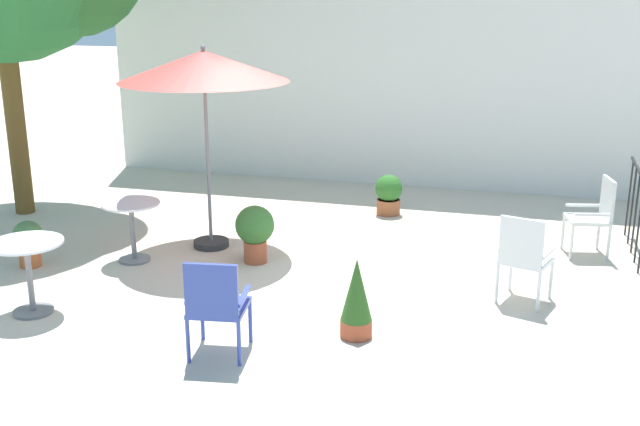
{
  "coord_description": "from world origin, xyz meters",
  "views": [
    {
      "loc": [
        2.16,
        -7.68,
        3.12
      ],
      "look_at": [
        0.0,
        0.14,
        0.71
      ],
      "focal_mm": 42.82,
      "sensor_mm": 36.0,
      "label": 1
    }
  ],
  "objects_px": {
    "patio_chair_0": "(596,212)",
    "patio_umbrella_0": "(204,68)",
    "potted_plant_0": "(389,193)",
    "potted_plant_1": "(255,230)",
    "cafe_table_1": "(132,221)",
    "potted_plant_3": "(356,299)",
    "patio_chair_1": "(216,302)",
    "cafe_table_0": "(28,264)",
    "potted_plant_2": "(28,241)",
    "patio_chair_2": "(524,254)"
  },
  "relations": [
    {
      "from": "patio_chair_0",
      "to": "potted_plant_2",
      "type": "bearing_deg",
      "value": -161.16
    },
    {
      "from": "patio_chair_0",
      "to": "patio_chair_1",
      "type": "bearing_deg",
      "value": -132.18
    },
    {
      "from": "cafe_table_1",
      "to": "potted_plant_1",
      "type": "bearing_deg",
      "value": 13.65
    },
    {
      "from": "cafe_table_1",
      "to": "potted_plant_2",
      "type": "bearing_deg",
      "value": -155.6
    },
    {
      "from": "cafe_table_1",
      "to": "potted_plant_1",
      "type": "relative_size",
      "value": 1.04
    },
    {
      "from": "patio_umbrella_0",
      "to": "potted_plant_3",
      "type": "xyz_separation_m",
      "value": [
        2.31,
        -2.01,
        -1.83
      ]
    },
    {
      "from": "patio_chair_0",
      "to": "cafe_table_1",
      "type": "bearing_deg",
      "value": -162.35
    },
    {
      "from": "patio_chair_1",
      "to": "potted_plant_1",
      "type": "xyz_separation_m",
      "value": [
        -0.51,
        2.35,
        -0.11
      ]
    },
    {
      "from": "potted_plant_0",
      "to": "potted_plant_1",
      "type": "relative_size",
      "value": 0.84
    },
    {
      "from": "cafe_table_1",
      "to": "potted_plant_3",
      "type": "distance_m",
      "value": 3.25
    },
    {
      "from": "patio_chair_2",
      "to": "patio_chair_0",
      "type": "bearing_deg",
      "value": 65.51
    },
    {
      "from": "patio_chair_0",
      "to": "patio_chair_1",
      "type": "relative_size",
      "value": 1.04
    },
    {
      "from": "patio_chair_0",
      "to": "potted_plant_0",
      "type": "relative_size",
      "value": 1.65
    },
    {
      "from": "patio_chair_2",
      "to": "potted_plant_1",
      "type": "relative_size",
      "value": 1.37
    },
    {
      "from": "patio_umbrella_0",
      "to": "patio_chair_0",
      "type": "bearing_deg",
      "value": 11.66
    },
    {
      "from": "patio_chair_0",
      "to": "potted_plant_0",
      "type": "height_order",
      "value": "patio_chair_0"
    },
    {
      "from": "potted_plant_2",
      "to": "potted_plant_3",
      "type": "xyz_separation_m",
      "value": [
        4.06,
        -0.8,
        0.07
      ]
    },
    {
      "from": "patio_chair_1",
      "to": "patio_chair_2",
      "type": "bearing_deg",
      "value": 37.2
    },
    {
      "from": "patio_chair_0",
      "to": "patio_umbrella_0",
      "type": "bearing_deg",
      "value": -168.34
    },
    {
      "from": "patio_chair_2",
      "to": "potted_plant_2",
      "type": "relative_size",
      "value": 1.72
    },
    {
      "from": "patio_chair_2",
      "to": "cafe_table_1",
      "type": "bearing_deg",
      "value": 178.87
    },
    {
      "from": "patio_chair_1",
      "to": "potted_plant_3",
      "type": "distance_m",
      "value": 1.3
    },
    {
      "from": "cafe_table_0",
      "to": "potted_plant_0",
      "type": "relative_size",
      "value": 1.29
    },
    {
      "from": "patio_chair_1",
      "to": "potted_plant_2",
      "type": "xyz_separation_m",
      "value": [
        -2.98,
        1.52,
        -0.21
      ]
    },
    {
      "from": "potted_plant_2",
      "to": "cafe_table_0",
      "type": "bearing_deg",
      "value": -53.65
    },
    {
      "from": "potted_plant_0",
      "to": "potted_plant_3",
      "type": "xyz_separation_m",
      "value": [
        0.44,
        -4.0,
        0.07
      ]
    },
    {
      "from": "cafe_table_1",
      "to": "potted_plant_2",
      "type": "relative_size",
      "value": 1.31
    },
    {
      "from": "patio_umbrella_0",
      "to": "patio_chair_1",
      "type": "height_order",
      "value": "patio_umbrella_0"
    },
    {
      "from": "patio_umbrella_0",
      "to": "patio_chair_2",
      "type": "relative_size",
      "value": 2.63
    },
    {
      "from": "potted_plant_2",
      "to": "patio_chair_0",
      "type": "bearing_deg",
      "value": 18.84
    },
    {
      "from": "cafe_table_1",
      "to": "patio_chair_2",
      "type": "bearing_deg",
      "value": -1.13
    },
    {
      "from": "patio_chair_1",
      "to": "cafe_table_0",
      "type": "bearing_deg",
      "value": 169.78
    },
    {
      "from": "cafe_table_1",
      "to": "patio_chair_2",
      "type": "distance_m",
      "value": 4.44
    },
    {
      "from": "patio_umbrella_0",
      "to": "potted_plant_0",
      "type": "bearing_deg",
      "value": 46.63
    },
    {
      "from": "potted_plant_3",
      "to": "potted_plant_1",
      "type": "bearing_deg",
      "value": 134.23
    },
    {
      "from": "potted_plant_0",
      "to": "potted_plant_3",
      "type": "bearing_deg",
      "value": -83.75
    },
    {
      "from": "cafe_table_1",
      "to": "potted_plant_0",
      "type": "bearing_deg",
      "value": 46.78
    },
    {
      "from": "patio_chair_0",
      "to": "potted_plant_3",
      "type": "height_order",
      "value": "patio_chair_0"
    },
    {
      "from": "patio_umbrella_0",
      "to": "cafe_table_0",
      "type": "height_order",
      "value": "patio_umbrella_0"
    },
    {
      "from": "cafe_table_0",
      "to": "patio_chair_1",
      "type": "bearing_deg",
      "value": -10.22
    },
    {
      "from": "potted_plant_2",
      "to": "potted_plant_0",
      "type": "bearing_deg",
      "value": 41.45
    },
    {
      "from": "patio_chair_0",
      "to": "potted_plant_2",
      "type": "relative_size",
      "value": 1.74
    },
    {
      "from": "potted_plant_1",
      "to": "patio_chair_2",
      "type": "bearing_deg",
      "value": -8.01
    },
    {
      "from": "patio_chair_0",
      "to": "patio_chair_1",
      "type": "height_order",
      "value": "patio_chair_0"
    },
    {
      "from": "cafe_table_1",
      "to": "potted_plant_3",
      "type": "relative_size",
      "value": 0.93
    },
    {
      "from": "cafe_table_1",
      "to": "potted_plant_3",
      "type": "height_order",
      "value": "potted_plant_3"
    },
    {
      "from": "patio_chair_0",
      "to": "cafe_table_0",
      "type": "bearing_deg",
      "value": -149.01
    },
    {
      "from": "patio_umbrella_0",
      "to": "patio_chair_0",
      "type": "relative_size",
      "value": 2.6
    },
    {
      "from": "patio_chair_0",
      "to": "patio_chair_2",
      "type": "relative_size",
      "value": 1.01
    },
    {
      "from": "potted_plant_1",
      "to": "potted_plant_3",
      "type": "height_order",
      "value": "potted_plant_3"
    }
  ]
}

